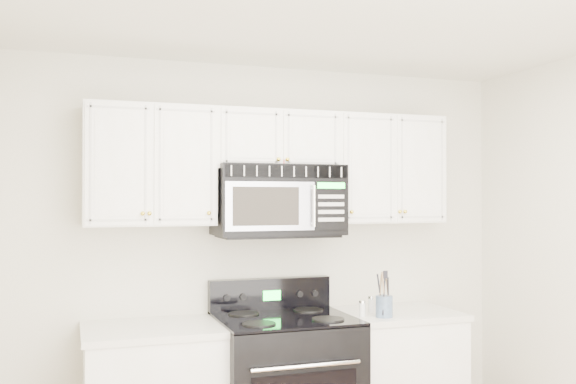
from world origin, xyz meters
name	(u,v)px	position (x,y,z in m)	size (l,w,h in m)	color
room	(385,288)	(0.00, 0.00, 1.30)	(3.51, 3.51, 2.61)	#987850
base_cabinet_right	(392,383)	(0.80, 1.44, 0.43)	(0.86, 0.65, 0.92)	silver
upper_cabinets	(274,162)	(0.00, 1.58, 1.93)	(2.44, 0.37, 0.75)	silver
microwave	(278,200)	(0.01, 1.54, 1.68)	(0.83, 0.47, 0.46)	black
utensil_crock	(384,305)	(0.64, 1.25, 1.00)	(0.11, 0.11, 0.30)	slate
shaker_salt	(362,308)	(0.52, 1.32, 0.97)	(0.04, 0.04, 0.10)	silver
shaker_pepper	(371,304)	(0.65, 1.45, 0.97)	(0.04, 0.04, 0.11)	silver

